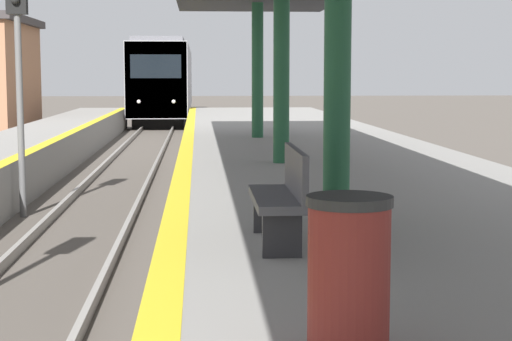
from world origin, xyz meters
The scene contains 4 objects.
train centered at (0.00, 49.78, 2.21)m, with size 2.87×24.01×4.35m.
signal_mid centered at (-1.31, 14.36, 3.20)m, with size 0.36×0.31×4.58m.
trash_bin centered at (2.78, 3.41, 1.46)m, with size 0.50×0.50×0.93m.
bench centered at (2.72, 6.66, 1.47)m, with size 0.44×1.52×0.92m.
Camera 1 is at (1.92, -1.40, 2.62)m, focal length 60.00 mm.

